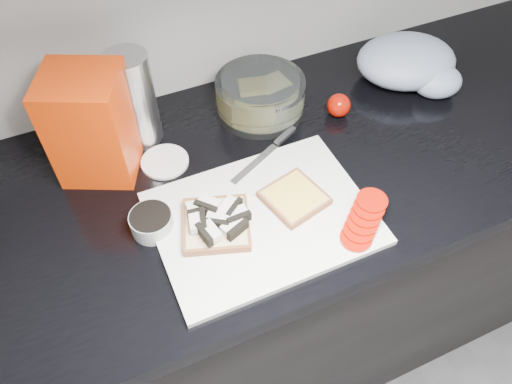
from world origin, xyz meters
The scene contains 14 objects.
base_cabinet centered at (0.00, 1.20, 0.43)m, with size 3.50×0.60×0.86m, color black.
countertop centered at (0.00, 1.20, 0.88)m, with size 3.50×0.64×0.04m, color black.
cutting_board centered at (-0.12, 1.07, 0.91)m, with size 0.40×0.30×0.01m, color white.
bread_left centered at (-0.21, 1.08, 0.93)m, with size 0.16×0.16×0.04m.
bread_right centered at (-0.05, 1.08, 0.92)m, with size 0.13×0.13×0.02m.
tomato_slices centered at (0.04, 0.98, 0.93)m, with size 0.13×0.12×0.03m.
knife centered at (-0.03, 1.22, 0.92)m, with size 0.19×0.10×0.01m.
seed_tub centered at (-0.32, 1.14, 0.92)m, with size 0.08×0.08×0.04m.
tub_lid centered at (-0.25, 1.29, 0.90)m, with size 0.10×0.10×0.01m, color white.
glass_bowl centered at (0.00, 1.36, 0.94)m, with size 0.20×0.20×0.08m.
bread_bag centered at (-0.36, 1.33, 1.01)m, with size 0.14×0.13×0.22m, color red.
steel_canister centered at (-0.27, 1.38, 1.00)m, with size 0.09×0.09×0.21m, color silver.
grocery_bag centered at (0.37, 1.31, 0.95)m, with size 0.28×0.26×0.10m.
whole_tomatoes centered at (0.16, 1.27, 0.93)m, with size 0.05×0.05×0.05m.
Camera 1 is at (-0.36, 0.56, 1.66)m, focal length 35.00 mm.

